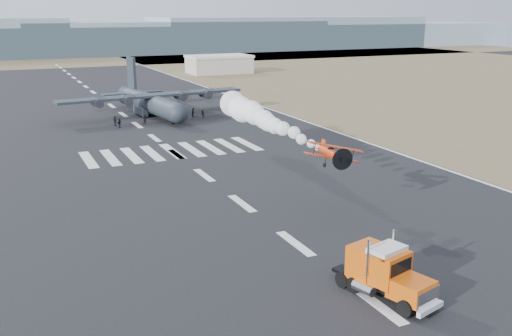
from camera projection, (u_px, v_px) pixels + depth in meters
ground at (377, 304)px, 39.97m from camera, size 500.00×500.00×0.00m
scrub_far at (50, 60)px, 241.51m from camera, size 500.00×80.00×0.00m
runway_markings at (154, 138)px, 92.55m from camera, size 60.00×260.00×0.01m
ridge_seg_d at (42, 41)px, 266.07m from camera, size 150.00×50.00×13.00m
ridge_seg_e at (176, 36)px, 291.95m from camera, size 150.00×50.00×15.00m
ridge_seg_f at (289, 32)px, 317.82m from camera, size 150.00×50.00×17.00m
ridge_seg_g at (384, 34)px, 344.50m from camera, size 150.00×50.00×13.00m
hangar_right at (219, 64)px, 189.11m from camera, size 20.50×12.50×5.90m
semi_truck at (385, 272)px, 40.70m from camera, size 4.63×8.76×3.85m
aerobatic_biplane at (332, 153)px, 56.76m from camera, size 5.93×5.41×2.93m
smoke_trail at (247, 112)px, 78.99m from camera, size 4.07×30.10×3.78m
transport_aircraft at (150, 101)px, 112.25m from camera, size 37.05×30.43×10.69m
support_vehicle at (240, 107)px, 118.06m from camera, size 5.02×4.07×1.27m
crew_a at (180, 117)px, 106.97m from camera, size 0.63×0.70×1.58m
crew_b at (145, 120)px, 103.05m from camera, size 1.06×0.98×1.87m
crew_c at (203, 114)px, 109.40m from camera, size 0.94×1.20×1.69m
crew_d at (115, 121)px, 102.37m from camera, size 0.86×1.13×1.72m
crew_e at (170, 118)px, 105.59m from camera, size 0.76×0.90×1.58m
crew_f at (119, 123)px, 100.48m from camera, size 1.45×1.48×1.69m
crew_g at (167, 115)px, 108.54m from camera, size 0.74×0.66×1.77m
crew_h at (193, 112)px, 111.07m from camera, size 0.90×0.98×1.72m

